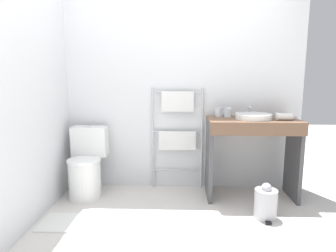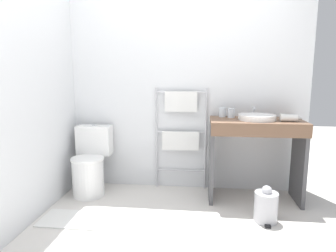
{
  "view_description": "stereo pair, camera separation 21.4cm",
  "coord_description": "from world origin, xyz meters",
  "px_view_note": "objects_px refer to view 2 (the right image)",
  "views": [
    {
      "loc": [
        0.01,
        -2.15,
        1.36
      ],
      "look_at": [
        -0.1,
        0.75,
        0.85
      ],
      "focal_mm": 32.0,
      "sensor_mm": 36.0,
      "label": 1
    },
    {
      "loc": [
        0.23,
        -2.13,
        1.36
      ],
      "look_at": [
        -0.1,
        0.75,
        0.85
      ],
      "focal_mm": 32.0,
      "sensor_mm": 36.0,
      "label": 2
    }
  ],
  "objects_px": {
    "toilet": "(90,164)",
    "trash_bin": "(266,206)",
    "sink_basin": "(257,117)",
    "hair_dryer": "(290,118)",
    "cup_near_wall": "(222,112)",
    "cup_near_edge": "(231,113)",
    "towel_radiator": "(181,126)"
  },
  "relations": [
    {
      "from": "cup_near_wall",
      "to": "hair_dryer",
      "type": "bearing_deg",
      "value": -20.93
    },
    {
      "from": "toilet",
      "to": "sink_basin",
      "type": "height_order",
      "value": "sink_basin"
    },
    {
      "from": "sink_basin",
      "to": "cup_near_edge",
      "type": "bearing_deg",
      "value": 150.47
    },
    {
      "from": "hair_dryer",
      "to": "cup_near_edge",
      "type": "bearing_deg",
      "value": 159.65
    },
    {
      "from": "sink_basin",
      "to": "hair_dryer",
      "type": "xyz_separation_m",
      "value": [
        0.31,
        -0.07,
        0.01
      ]
    },
    {
      "from": "toilet",
      "to": "sink_basin",
      "type": "bearing_deg",
      "value": 0.37
    },
    {
      "from": "sink_basin",
      "to": "trash_bin",
      "type": "distance_m",
      "value": 0.91
    },
    {
      "from": "sink_basin",
      "to": "cup_near_edge",
      "type": "height_order",
      "value": "cup_near_edge"
    },
    {
      "from": "trash_bin",
      "to": "cup_near_edge",
      "type": "bearing_deg",
      "value": 114.11
    },
    {
      "from": "hair_dryer",
      "to": "towel_radiator",
      "type": "bearing_deg",
      "value": 164.34
    },
    {
      "from": "sink_basin",
      "to": "hair_dryer",
      "type": "distance_m",
      "value": 0.32
    },
    {
      "from": "sink_basin",
      "to": "toilet",
      "type": "bearing_deg",
      "value": -179.63
    },
    {
      "from": "toilet",
      "to": "cup_near_edge",
      "type": "xyz_separation_m",
      "value": [
        1.58,
        0.15,
        0.6
      ]
    },
    {
      "from": "sink_basin",
      "to": "trash_bin",
      "type": "height_order",
      "value": "sink_basin"
    },
    {
      "from": "toilet",
      "to": "hair_dryer",
      "type": "bearing_deg",
      "value": -1.45
    },
    {
      "from": "cup_near_edge",
      "to": "towel_radiator",
      "type": "bearing_deg",
      "value": 169.22
    },
    {
      "from": "toilet",
      "to": "towel_radiator",
      "type": "xyz_separation_m",
      "value": [
        1.01,
        0.26,
        0.42
      ]
    },
    {
      "from": "towel_radiator",
      "to": "sink_basin",
      "type": "xyz_separation_m",
      "value": [
        0.81,
        -0.25,
        0.15
      ]
    },
    {
      "from": "toilet",
      "to": "hair_dryer",
      "type": "distance_m",
      "value": 2.22
    },
    {
      "from": "toilet",
      "to": "cup_near_wall",
      "type": "relative_size",
      "value": 7.39
    },
    {
      "from": "sink_basin",
      "to": "hair_dryer",
      "type": "bearing_deg",
      "value": -11.99
    },
    {
      "from": "towel_radiator",
      "to": "cup_near_wall",
      "type": "xyz_separation_m",
      "value": [
        0.47,
        -0.06,
        0.17
      ]
    },
    {
      "from": "cup_near_wall",
      "to": "sink_basin",
      "type": "bearing_deg",
      "value": -28.16
    },
    {
      "from": "toilet",
      "to": "hair_dryer",
      "type": "xyz_separation_m",
      "value": [
        2.14,
        -0.05,
        0.58
      ]
    },
    {
      "from": "cup_near_wall",
      "to": "hair_dryer",
      "type": "xyz_separation_m",
      "value": [
        0.66,
        -0.25,
        -0.02
      ]
    },
    {
      "from": "cup_near_wall",
      "to": "cup_near_edge",
      "type": "relative_size",
      "value": 1.02
    },
    {
      "from": "toilet",
      "to": "trash_bin",
      "type": "distance_m",
      "value": 1.93
    },
    {
      "from": "hair_dryer",
      "to": "cup_near_wall",
      "type": "bearing_deg",
      "value": 159.07
    },
    {
      "from": "toilet",
      "to": "trash_bin",
      "type": "xyz_separation_m",
      "value": [
        1.86,
        -0.48,
        -0.19
      ]
    },
    {
      "from": "sink_basin",
      "to": "trash_bin",
      "type": "xyz_separation_m",
      "value": [
        0.03,
        -0.49,
        -0.76
      ]
    },
    {
      "from": "toilet",
      "to": "towel_radiator",
      "type": "bearing_deg",
      "value": 14.45
    },
    {
      "from": "sink_basin",
      "to": "trash_bin",
      "type": "relative_size",
      "value": 1.1
    }
  ]
}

